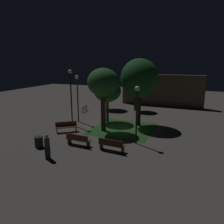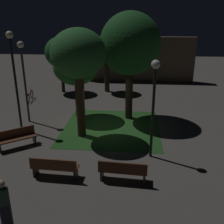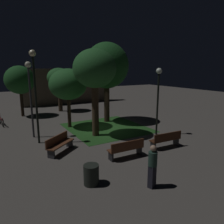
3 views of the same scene
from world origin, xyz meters
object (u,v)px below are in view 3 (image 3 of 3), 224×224
at_px(tree_back_left, 20,80).
at_px(lamp_post_path_center, 158,90).
at_px(trash_bin, 91,175).
at_px(pedestrian, 152,165).
at_px(bench_lawn_edge, 126,148).
at_px(tree_near_wall, 95,70).
at_px(tree_lawn_side, 68,85).
at_px(bench_back_row, 166,139).
at_px(tree_back_right, 107,66).
at_px(lamp_post_near_wall, 35,83).
at_px(lamp_post_plaza_east, 30,87).
at_px(tree_right_canopy, 59,78).
at_px(bench_near_trees, 59,143).
at_px(bicycle, 1,121).

xyz_separation_m(tree_back_left, lamp_post_path_center, (6.72, -10.10, -0.30)).
relative_size(trash_bin, pedestrian, 0.47).
height_order(bench_lawn_edge, trash_bin, bench_lawn_edge).
distance_m(tree_near_wall, trash_bin, 6.87).
xyz_separation_m(tree_lawn_side, tree_back_left, (-2.46, 5.54, 0.11)).
xyz_separation_m(bench_back_row, tree_back_right, (0.01, 6.60, 3.90)).
bearing_deg(tree_lawn_side, lamp_post_near_wall, -138.82).
distance_m(tree_back_left, lamp_post_plaza_east, 6.61).
bearing_deg(lamp_post_plaza_east, tree_back_left, 87.79).
bearing_deg(tree_back_left, bench_lawn_edge, -76.03).
height_order(tree_near_wall, pedestrian, tree_near_wall).
relative_size(bench_lawn_edge, lamp_post_near_wall, 0.35).
relative_size(tree_right_canopy, tree_back_left, 0.96).
height_order(bench_lawn_edge, tree_right_canopy, tree_right_canopy).
distance_m(bench_lawn_edge, pedestrian, 2.65).
bearing_deg(lamp_post_near_wall, lamp_post_plaza_east, 93.28).
height_order(lamp_post_near_wall, pedestrian, lamp_post_near_wall).
bearing_deg(lamp_post_near_wall, bench_near_trees, -71.72).
relative_size(bench_back_row, lamp_post_plaza_east, 0.40).
height_order(tree_near_wall, bicycle, tree_near_wall).
xyz_separation_m(tree_lawn_side, tree_near_wall, (0.79, -2.71, 1.02)).
bearing_deg(pedestrian, lamp_post_plaza_east, 108.16).
xyz_separation_m(bench_back_row, lamp_post_path_center, (1.13, 1.99, 2.43)).
relative_size(tree_near_wall, lamp_post_path_center, 1.27).
relative_size(tree_near_wall, trash_bin, 7.08).
bearing_deg(tree_back_right, tree_lawn_side, -179.32).
bearing_deg(tree_back_right, tree_back_left, 135.53).
xyz_separation_m(tree_near_wall, trash_bin, (-2.67, -5.11, -3.74)).
relative_size(tree_lawn_side, trash_bin, 5.54).
xyz_separation_m(bench_back_row, tree_lawn_side, (-3.14, 6.56, 2.62)).
height_order(bench_back_row, pedestrian, pedestrian).
distance_m(bench_back_row, lamp_post_plaza_east, 8.45).
height_order(bench_back_row, tree_back_left, tree_back_left).
bearing_deg(trash_bin, lamp_post_path_center, 27.89).
distance_m(lamp_post_path_center, pedestrian, 6.62).
height_order(bicycle, pedestrian, pedestrian).
relative_size(bench_near_trees, bicycle, 1.01).
bearing_deg(bench_lawn_edge, lamp_post_near_wall, 126.95).
xyz_separation_m(tree_right_canopy, lamp_post_near_wall, (-3.79, -8.34, 0.20)).
distance_m(tree_back_right, lamp_post_plaza_east, 6.09).
bearing_deg(bicycle, lamp_post_near_wall, -72.66).
xyz_separation_m(bench_lawn_edge, tree_back_right, (2.59, 6.60, 3.90)).
bearing_deg(tree_lawn_side, tree_back_left, 113.95).
xyz_separation_m(lamp_post_near_wall, bicycle, (-1.66, 5.30, -3.12)).
bearing_deg(tree_back_right, pedestrian, -109.40).
height_order(tree_right_canopy, trash_bin, tree_right_canopy).
bearing_deg(bench_near_trees, bench_back_row, -24.26).
bearing_deg(lamp_post_path_center, bench_lawn_edge, -151.78).
height_order(bench_back_row, tree_near_wall, tree_near_wall).
height_order(lamp_post_near_wall, trash_bin, lamp_post_near_wall).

